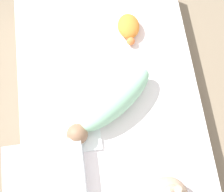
# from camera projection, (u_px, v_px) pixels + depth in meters

# --- Properties ---
(ground_plane) EXTENTS (12.00, 12.00, 0.00)m
(ground_plane) POSITION_uv_depth(u_px,v_px,m) (109.00, 102.00, 1.88)
(ground_plane) COLOR #7A6B56
(bed_mattress) EXTENTS (1.36, 0.99, 0.16)m
(bed_mattress) POSITION_uv_depth(u_px,v_px,m) (109.00, 98.00, 1.80)
(bed_mattress) COLOR white
(bed_mattress) RESTS_ON ground_plane
(burp_cloth) EXTENTS (0.18, 0.21, 0.02)m
(burp_cloth) POSITION_uv_depth(u_px,v_px,m) (81.00, 135.00, 1.64)
(burp_cloth) COLOR white
(burp_cloth) RESTS_ON bed_mattress
(swaddled_baby) EXTENTS (0.41, 0.51, 0.16)m
(swaddled_baby) POSITION_uv_depth(u_px,v_px,m) (112.00, 103.00, 1.62)
(swaddled_baby) COLOR #99D6B2
(swaddled_baby) RESTS_ON bed_mattress
(pillow) EXTENTS (0.35, 0.39, 0.11)m
(pillow) POSITION_uv_depth(u_px,v_px,m) (46.00, 179.00, 1.53)
(pillow) COLOR white
(pillow) RESTS_ON bed_mattress
(turtle_plush) EXTENTS (0.20, 0.13, 0.08)m
(turtle_plush) POSITION_uv_depth(u_px,v_px,m) (129.00, 27.00, 1.80)
(turtle_plush) COLOR orange
(turtle_plush) RESTS_ON bed_mattress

